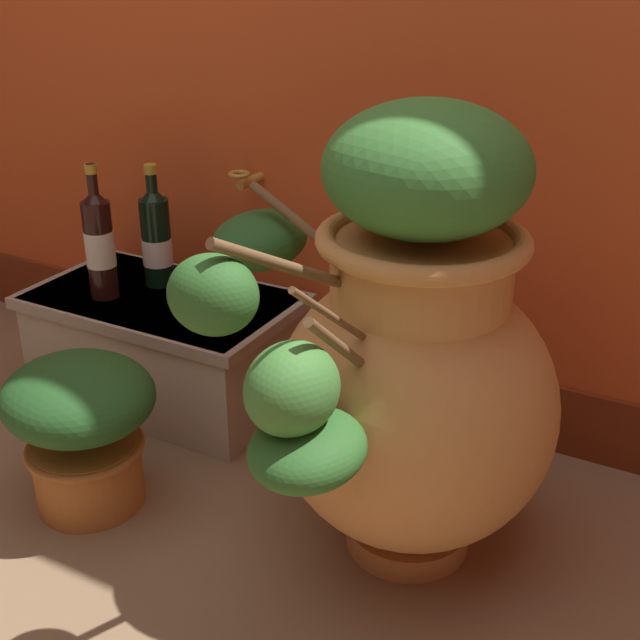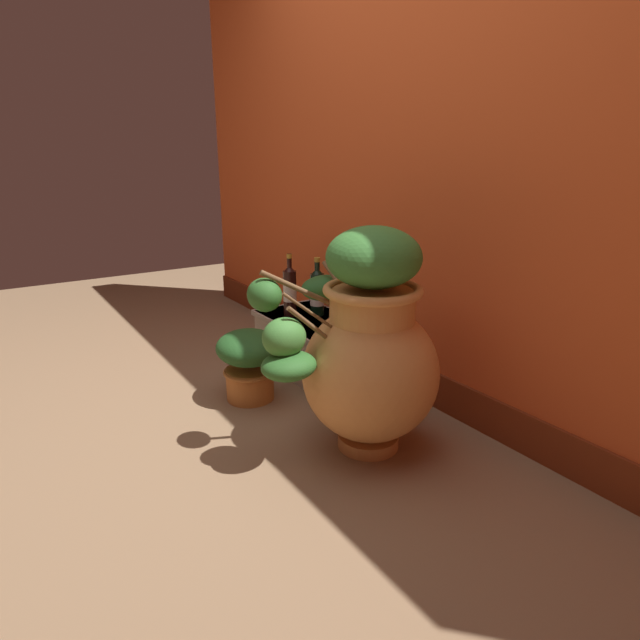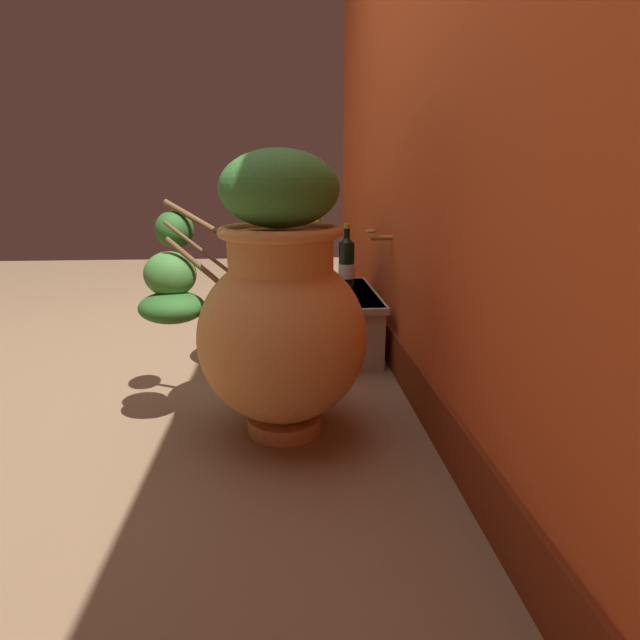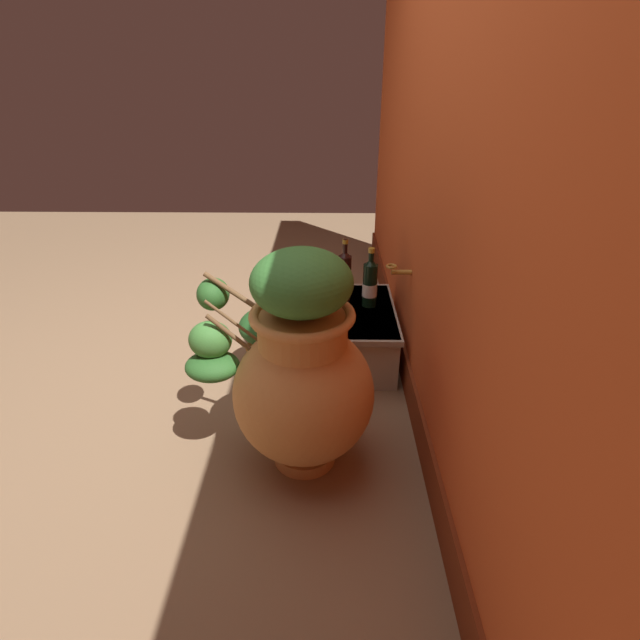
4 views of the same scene
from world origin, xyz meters
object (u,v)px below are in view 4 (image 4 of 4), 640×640
(wine_bottle_middle, at_px, (345,275))
(potted_shrub, at_px, (270,337))
(wine_bottle_left, at_px, (370,282))
(terracotta_urn, at_px, (300,371))

(wine_bottle_middle, distance_m, potted_shrub, 0.54)
(wine_bottle_middle, bearing_deg, wine_bottle_left, 61.47)
(wine_bottle_middle, height_order, potted_shrub, wine_bottle_middle)
(potted_shrub, bearing_deg, wine_bottle_middle, 124.32)
(terracotta_urn, relative_size, potted_shrub, 2.60)
(wine_bottle_left, relative_size, wine_bottle_middle, 0.93)
(wine_bottle_left, distance_m, wine_bottle_middle, 0.16)
(terracotta_urn, relative_size, wine_bottle_left, 2.80)
(wine_bottle_left, bearing_deg, potted_shrub, -69.66)
(terracotta_urn, relative_size, wine_bottle_middle, 2.61)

